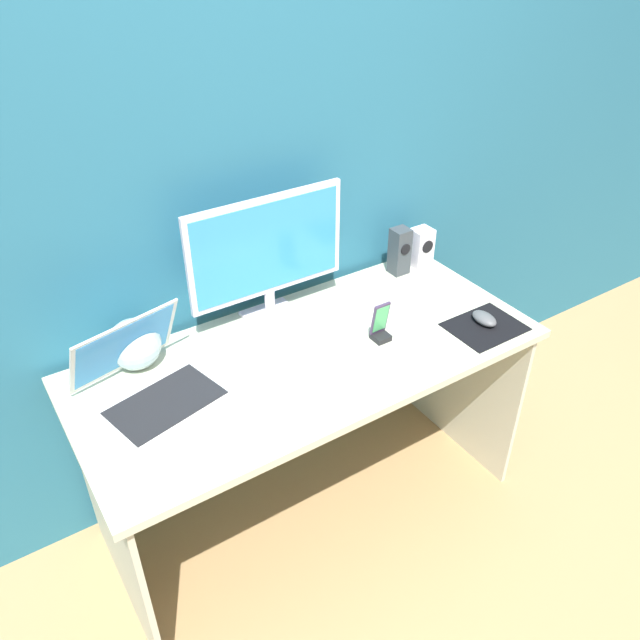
% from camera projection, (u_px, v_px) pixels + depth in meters
% --- Properties ---
extents(ground_plane, '(8.00, 8.00, 0.00)m').
position_uv_depth(ground_plane, '(311.00, 505.00, 2.47)').
color(ground_plane, tan).
extents(wall_back, '(6.00, 0.04, 2.50)m').
position_uv_depth(wall_back, '(243.00, 167.00, 2.04)').
color(wall_back, '#26647D').
rests_on(wall_back, ground_plane).
extents(desk, '(1.52, 0.69, 0.75)m').
position_uv_depth(desk, '(310.00, 388.00, 2.14)').
color(desk, beige).
rests_on(desk, ground_plane).
extents(monitor, '(0.57, 0.14, 0.45)m').
position_uv_depth(monitor, '(268.00, 253.00, 2.09)').
color(monitor, silver).
rests_on(monitor, desk).
extents(speaker_right, '(0.08, 0.08, 0.16)m').
position_uv_depth(speaker_right, '(421.00, 247.00, 2.49)').
color(speaker_right, white).
rests_on(speaker_right, desk).
extents(speaker_near_monitor, '(0.07, 0.07, 0.19)m').
position_uv_depth(speaker_near_monitor, '(400.00, 251.00, 2.43)').
color(speaker_near_monitor, '#363D42').
rests_on(speaker_near_monitor, desk).
extents(laptop, '(0.42, 0.42, 0.24)m').
position_uv_depth(laptop, '(150.00, 384.00, 1.85)').
color(laptop, silver).
rests_on(laptop, desk).
extents(fishbowl, '(0.16, 0.16, 0.16)m').
position_uv_depth(fishbowl, '(135.00, 344.00, 1.96)').
color(fishbowl, silver).
rests_on(fishbowl, desk).
extents(keyboard_external, '(0.39, 0.13, 0.01)m').
position_uv_depth(keyboard_external, '(339.00, 393.00, 1.88)').
color(keyboard_external, white).
rests_on(keyboard_external, desk).
extents(mousepad, '(0.25, 0.20, 0.00)m').
position_uv_depth(mousepad, '(485.00, 327.00, 2.17)').
color(mousepad, black).
rests_on(mousepad, desk).
extents(mouse, '(0.06, 0.10, 0.04)m').
position_uv_depth(mouse, '(484.00, 319.00, 2.18)').
color(mouse, '#515254').
rests_on(mouse, mousepad).
extents(phone_in_dock, '(0.06, 0.05, 0.14)m').
position_uv_depth(phone_in_dock, '(380.00, 327.00, 2.09)').
color(phone_in_dock, black).
rests_on(phone_in_dock, desk).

